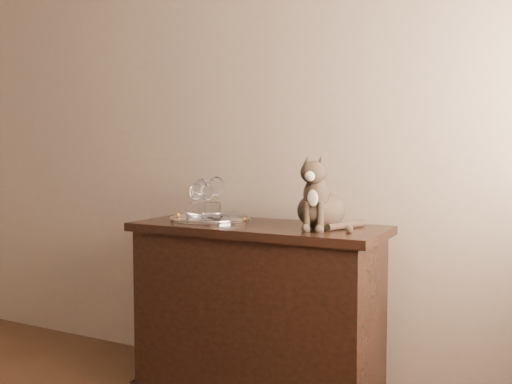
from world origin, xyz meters
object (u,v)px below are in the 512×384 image
at_px(sideboard, 258,313).
at_px(wine_glass_c, 196,201).
at_px(wine_glass_d, 207,201).
at_px(cat, 321,192).
at_px(wine_glass_a, 202,198).
at_px(tumbler_a, 212,212).
at_px(tray, 210,220).
at_px(wine_glass_b, 216,197).
at_px(tumbler_b, 194,212).

xyz_separation_m(sideboard, wine_glass_c, (-0.36, 0.02, 0.52)).
relative_size(wine_glass_d, cat, 0.53).
distance_m(wine_glass_a, tumbler_a, 0.19).
xyz_separation_m(tray, wine_glass_c, (-0.08, -0.01, 0.09)).
distance_m(wine_glass_b, tumbler_b, 0.22).
distance_m(sideboard, tumbler_b, 0.57).
distance_m(tray, wine_glass_d, 0.10).
height_order(sideboard, tumbler_b, tumbler_b).
height_order(sideboard, tray, tray).
height_order(wine_glass_a, wine_glass_c, wine_glass_a).
xyz_separation_m(tray, wine_glass_d, (-0.03, 0.01, 0.09)).
xyz_separation_m(tray, wine_glass_a, (-0.08, 0.05, 0.10)).
xyz_separation_m(wine_glass_c, cat, (0.68, -0.01, 0.07)).
bearing_deg(tumbler_b, wine_glass_d, 93.98).
xyz_separation_m(tray, cat, (0.60, -0.02, 0.16)).
distance_m(sideboard, tumbler_a, 0.53).
distance_m(sideboard, wine_glass_c, 0.63).
distance_m(sideboard, cat, 0.67).
height_order(tumbler_a, cat, cat).
height_order(wine_glass_b, wine_glass_c, wine_glass_b).
bearing_deg(wine_glass_d, wine_glass_a, 144.37).
bearing_deg(tray, wine_glass_d, 155.63).
height_order(wine_glass_a, wine_glass_d, wine_glass_a).
relative_size(sideboard, tumbler_a, 13.15).
height_order(wine_glass_c, tumbler_b, wine_glass_c).
relative_size(wine_glass_b, wine_glass_c, 1.18).
bearing_deg(wine_glass_a, tumbler_a, -41.76).
distance_m(tray, cat, 0.62).
xyz_separation_m(wine_glass_a, tumbler_b, (0.06, -0.17, -0.05)).
distance_m(tray, tumbler_b, 0.13).
xyz_separation_m(wine_glass_c, tumbler_b, (0.06, -0.11, -0.04)).
distance_m(wine_glass_b, tumbler_a, 0.19).
bearing_deg(wine_glass_a, wine_glass_d, -35.63).
height_order(tumbler_b, cat, cat).
xyz_separation_m(sideboard, cat, (0.32, 0.00, 0.59)).
bearing_deg(cat, sideboard, 176.00).
distance_m(wine_glass_c, cat, 0.68).
bearing_deg(wine_glass_c, tumbler_a, -25.13).
bearing_deg(wine_glass_b, wine_glass_c, -118.94).
xyz_separation_m(wine_glass_d, tumbler_b, (0.01, -0.13, -0.04)).
xyz_separation_m(wine_glass_b, wine_glass_c, (-0.06, -0.10, -0.02)).
height_order(wine_glass_c, tumbler_a, wine_glass_c).
distance_m(wine_glass_d, tumbler_a, 0.12).
relative_size(sideboard, cat, 3.66).
relative_size(tumbler_a, cat, 0.28).
bearing_deg(wine_glass_d, tumbler_a, -45.17).
bearing_deg(cat, wine_glass_a, 169.35).
relative_size(wine_glass_a, tumbler_b, 2.23).
height_order(tumbler_a, tumbler_b, tumbler_a).
height_order(sideboard, cat, cat).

